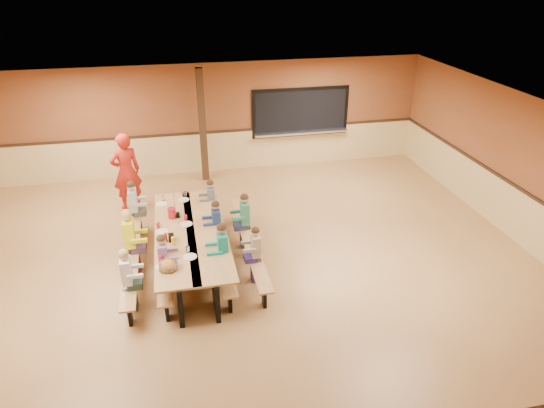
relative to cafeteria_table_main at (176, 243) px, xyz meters
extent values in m
plane|color=#9A683A|center=(1.12, -0.27, -0.53)|extent=(12.00, 12.00, 0.00)
cube|color=brown|center=(1.12, 4.73, 0.97)|extent=(12.00, 0.04, 3.00)
cube|color=brown|center=(7.12, -0.27, 0.97)|extent=(0.04, 10.00, 3.00)
cube|color=white|center=(1.12, -0.27, 2.47)|extent=(12.00, 10.00, 0.04)
cube|color=black|center=(3.72, 4.70, 1.02)|extent=(2.60, 0.06, 1.20)
cube|color=silver|center=(3.72, 4.61, 0.45)|extent=(2.70, 0.28, 0.06)
cube|color=#311E10|center=(0.92, 4.13, 0.97)|extent=(0.18, 0.18, 3.00)
cube|color=#B47F47|center=(0.00, 0.00, 0.19)|extent=(0.75, 3.60, 0.04)
cube|color=black|center=(0.00, -1.55, -0.18)|extent=(0.08, 0.60, 0.70)
cube|color=black|center=(0.00, 1.55, -0.18)|extent=(0.08, 0.60, 0.70)
cube|color=#B47F47|center=(-0.82, 0.00, -0.09)|extent=(0.26, 3.60, 0.04)
cube|color=black|center=(-0.82, 0.00, -0.32)|extent=(0.06, 0.18, 0.41)
cube|color=#B47F47|center=(0.83, 0.00, -0.09)|extent=(0.26, 3.60, 0.04)
cube|color=black|center=(0.83, 0.00, -0.32)|extent=(0.06, 0.18, 0.41)
cube|color=#B47F47|center=(0.60, -0.01, 0.19)|extent=(0.75, 3.60, 0.04)
cube|color=black|center=(0.60, -1.56, -0.18)|extent=(0.08, 0.60, 0.70)
cube|color=black|center=(0.60, 1.54, -0.18)|extent=(0.08, 0.60, 0.70)
cube|color=#B47F47|center=(-0.23, -0.01, -0.09)|extent=(0.26, 3.60, 0.04)
cube|color=black|center=(-0.23, -0.01, -0.32)|extent=(0.06, 0.18, 0.41)
cube|color=#B47F47|center=(1.42, -0.01, -0.09)|extent=(0.26, 3.60, 0.04)
cube|color=black|center=(1.42, -0.01, -0.32)|extent=(0.06, 0.18, 0.41)
imported|color=red|center=(-1.01, 2.80, 0.41)|extent=(0.80, 0.66, 1.88)
cylinder|color=red|center=(-0.03, 0.63, 0.32)|extent=(0.16, 0.16, 0.22)
cube|color=black|center=(-0.07, -0.27, 0.28)|extent=(0.10, 0.14, 0.13)
cylinder|color=yellow|center=(-0.04, -0.44, 0.30)|extent=(0.06, 0.06, 0.17)
cylinder|color=#B2140F|center=(-0.17, -0.27, 0.30)|extent=(0.06, 0.06, 0.17)
cube|color=black|center=(0.04, 0.67, 0.24)|extent=(0.16, 0.16, 0.06)
cube|color=#B47F47|center=(0.04, 0.67, 0.52)|extent=(0.02, 0.09, 0.50)
camera|label=1|loc=(0.15, -8.17, 4.86)|focal=32.00mm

